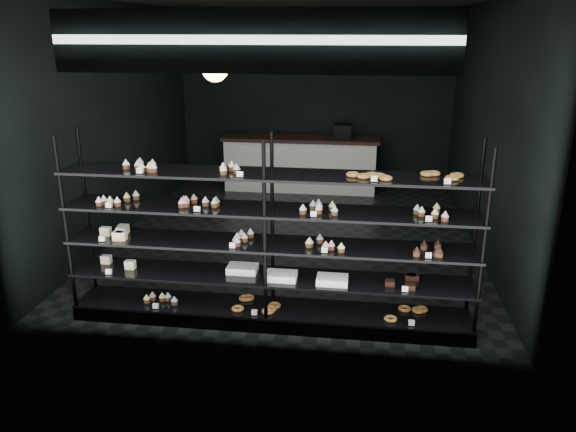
% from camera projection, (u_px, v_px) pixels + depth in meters
% --- Properties ---
extents(room, '(5.01, 6.01, 3.20)m').
position_uv_depth(room, '(295.00, 126.00, 7.54)').
color(room, black).
rests_on(room, ground).
extents(display_shelf, '(4.00, 0.50, 1.91)m').
position_uv_depth(display_shelf, '(267.00, 265.00, 5.54)').
color(display_shelf, black).
rests_on(display_shelf, room).
extents(signage, '(3.30, 0.05, 0.50)m').
position_uv_depth(signage, '(250.00, 42.00, 4.42)').
color(signage, '#0C113E').
rests_on(signage, room).
extents(pendant_lamp, '(0.28, 0.28, 0.87)m').
position_uv_depth(pendant_lamp, '(215.00, 68.00, 5.90)').
color(pendant_lamp, black).
rests_on(pendant_lamp, room).
extents(service_counter, '(2.83, 0.65, 1.23)m').
position_uv_depth(service_counter, '(301.00, 163.00, 10.26)').
color(service_counter, silver).
rests_on(service_counter, room).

